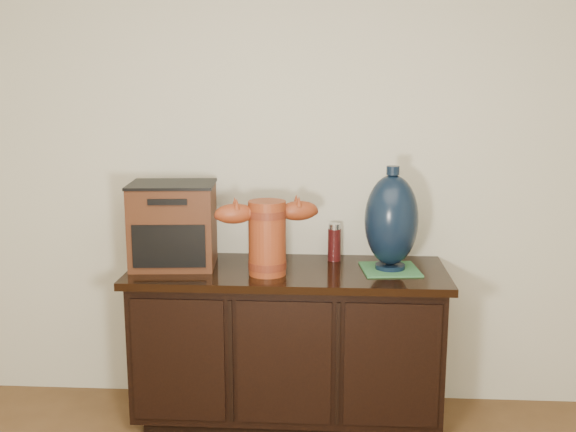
# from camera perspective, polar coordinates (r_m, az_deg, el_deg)

# --- Properties ---
(room) EXTENTS (5.00, 5.00, 5.00)m
(room) POSITION_cam_1_polar(r_m,az_deg,el_deg) (0.85, -9.62, -9.90)
(room) COLOR brown
(room) RESTS_ON ground
(sideboard) EXTENTS (1.46, 0.56, 0.75)m
(sideboard) POSITION_cam_1_polar(r_m,az_deg,el_deg) (3.24, -0.03, -10.78)
(sideboard) COLOR black
(sideboard) RESTS_ON ground
(terracotta_vessel) EXTENTS (0.47, 0.22, 0.33)m
(terracotta_vessel) POSITION_cam_1_polar(r_m,az_deg,el_deg) (2.99, -1.78, -1.47)
(terracotta_vessel) COLOR #8E3919
(terracotta_vessel) RESTS_ON sideboard
(tv_radio) EXTENTS (0.41, 0.35, 0.39)m
(tv_radio) POSITION_cam_1_polar(r_m,az_deg,el_deg) (3.18, -9.68, -0.73)
(tv_radio) COLOR #442111
(tv_radio) RESTS_ON sideboard
(green_mat) EXTENTS (0.28, 0.28, 0.01)m
(green_mat) POSITION_cam_1_polar(r_m,az_deg,el_deg) (3.13, 8.62, -4.48)
(green_mat) COLOR #32703E
(green_mat) RESTS_ON sideboard
(lamp_base) EXTENTS (0.27, 0.27, 0.47)m
(lamp_base) POSITION_cam_1_polar(r_m,az_deg,el_deg) (3.08, 8.75, -0.38)
(lamp_base) COLOR black
(lamp_base) RESTS_ON green_mat
(spray_can) EXTENTS (0.06, 0.06, 0.18)m
(spray_can) POSITION_cam_1_polar(r_m,az_deg,el_deg) (3.25, 3.94, -2.24)
(spray_can) COLOR #560E0F
(spray_can) RESTS_ON sideboard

